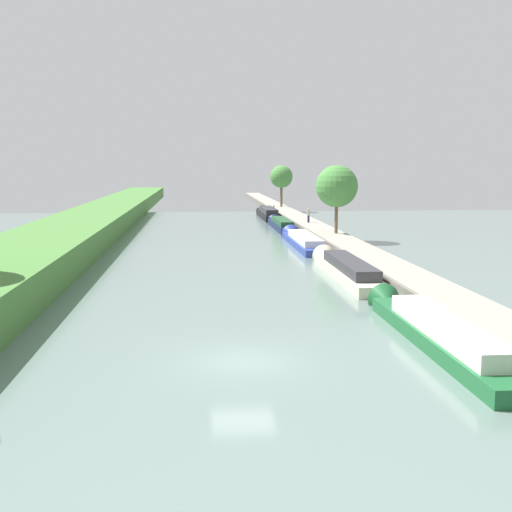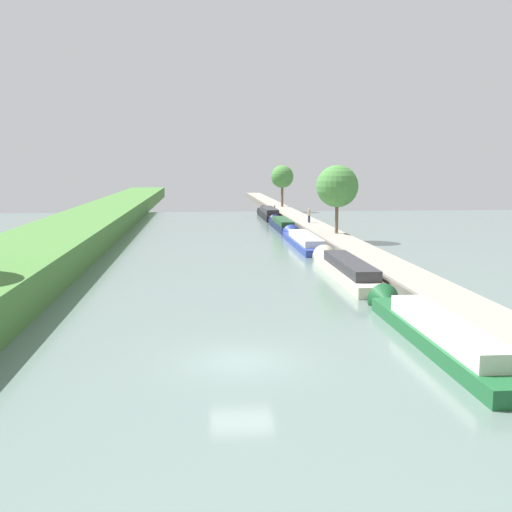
{
  "view_description": "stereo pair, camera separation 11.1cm",
  "coord_description": "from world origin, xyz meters",
  "px_view_note": "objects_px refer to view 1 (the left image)",
  "views": [
    {
      "loc": [
        -1.69,
        -24.13,
        7.66
      ],
      "look_at": [
        2.52,
        21.94,
        1.0
      ],
      "focal_mm": 44.74,
      "sensor_mm": 36.0,
      "label": 1
    },
    {
      "loc": [
        -1.58,
        -24.14,
        7.66
      ],
      "look_at": [
        2.52,
        21.94,
        1.0
      ],
      "focal_mm": 44.74,
      "sensor_mm": 36.0,
      "label": 2
    }
  ],
  "objects_px": {
    "narrowboat_blue": "(302,240)",
    "narrowboat_green": "(434,330)",
    "narrowboat_black": "(267,213)",
    "mooring_bollard_far": "(274,207)",
    "person_walking": "(308,215)",
    "narrowboat_cream": "(345,268)",
    "narrowboat_navy": "(281,224)"
  },
  "relations": [
    {
      "from": "narrowboat_navy",
      "to": "person_walking",
      "type": "height_order",
      "value": "person_walking"
    },
    {
      "from": "narrowboat_cream",
      "to": "narrowboat_black",
      "type": "distance_m",
      "value": 48.94
    },
    {
      "from": "narrowboat_green",
      "to": "narrowboat_black",
      "type": "distance_m",
      "value": 65.63
    },
    {
      "from": "person_walking",
      "to": "narrowboat_navy",
      "type": "bearing_deg",
      "value": 149.22
    },
    {
      "from": "narrowboat_black",
      "to": "narrowboat_navy",
      "type": "bearing_deg",
      "value": -90.3
    },
    {
      "from": "narrowboat_cream",
      "to": "mooring_bollard_far",
      "type": "height_order",
      "value": "narrowboat_cream"
    },
    {
      "from": "person_walking",
      "to": "mooring_bollard_far",
      "type": "xyz_separation_m",
      "value": [
        -1.17,
        24.62,
        -0.65
      ]
    },
    {
      "from": "person_walking",
      "to": "narrowboat_cream",
      "type": "bearing_deg",
      "value": -95.31
    },
    {
      "from": "narrowboat_cream",
      "to": "narrowboat_blue",
      "type": "height_order",
      "value": "narrowboat_cream"
    },
    {
      "from": "narrowboat_green",
      "to": "mooring_bollard_far",
      "type": "bearing_deg",
      "value": 88.64
    },
    {
      "from": "narrowboat_green",
      "to": "narrowboat_blue",
      "type": "xyz_separation_m",
      "value": [
        -0.21,
        33.75,
        -0.08
      ]
    },
    {
      "from": "narrowboat_navy",
      "to": "narrowboat_black",
      "type": "height_order",
      "value": "narrowboat_black"
    },
    {
      "from": "narrowboat_black",
      "to": "mooring_bollard_far",
      "type": "relative_size",
      "value": 33.67
    },
    {
      "from": "narrowboat_black",
      "to": "person_walking",
      "type": "distance_m",
      "value": 17.76
    },
    {
      "from": "narrowboat_green",
      "to": "narrowboat_navy",
      "type": "xyz_separation_m",
      "value": [
        -0.15,
        49.96,
        -0.04
      ]
    },
    {
      "from": "narrowboat_navy",
      "to": "narrowboat_black",
      "type": "bearing_deg",
      "value": 89.7
    },
    {
      "from": "mooring_bollard_far",
      "to": "narrowboat_navy",
      "type": "bearing_deg",
      "value": -94.69
    },
    {
      "from": "narrowboat_cream",
      "to": "narrowboat_black",
      "type": "relative_size",
      "value": 1.0
    },
    {
      "from": "narrowboat_green",
      "to": "narrowboat_blue",
      "type": "distance_m",
      "value": 33.75
    },
    {
      "from": "narrowboat_green",
      "to": "narrowboat_cream",
      "type": "bearing_deg",
      "value": 90.1
    },
    {
      "from": "narrowboat_cream",
      "to": "narrowboat_blue",
      "type": "xyz_separation_m",
      "value": [
        -0.18,
        17.06,
        -0.08
      ]
    },
    {
      "from": "narrowboat_cream",
      "to": "narrowboat_navy",
      "type": "height_order",
      "value": "narrowboat_cream"
    },
    {
      "from": "narrowboat_navy",
      "to": "narrowboat_black",
      "type": "distance_m",
      "value": 15.67
    },
    {
      "from": "narrowboat_black",
      "to": "narrowboat_cream",
      "type": "bearing_deg",
      "value": -89.96
    },
    {
      "from": "person_walking",
      "to": "narrowboat_black",
      "type": "bearing_deg",
      "value": 99.61
    },
    {
      "from": "narrowboat_green",
      "to": "narrowboat_blue",
      "type": "bearing_deg",
      "value": 90.36
    },
    {
      "from": "person_walking",
      "to": "narrowboat_green",
      "type": "bearing_deg",
      "value": -93.44
    },
    {
      "from": "narrowboat_black",
      "to": "narrowboat_green",
      "type": "bearing_deg",
      "value": -89.94
    },
    {
      "from": "narrowboat_black",
      "to": "person_walking",
      "type": "height_order",
      "value": "person_walking"
    },
    {
      "from": "narrowboat_blue",
      "to": "narrowboat_green",
      "type": "bearing_deg",
      "value": -89.64
    },
    {
      "from": "narrowboat_green",
      "to": "person_walking",
      "type": "height_order",
      "value": "person_walking"
    },
    {
      "from": "narrowboat_blue",
      "to": "person_walking",
      "type": "bearing_deg",
      "value": 77.84
    }
  ]
}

